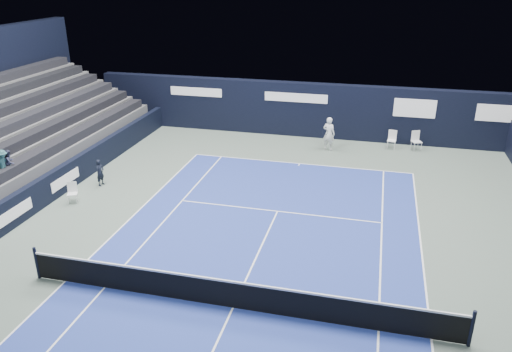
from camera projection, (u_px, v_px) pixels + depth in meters
The scene contains 11 objects.
ground at pixel (250, 271), 16.21m from camera, with size 48.00×48.00×0.00m, color #505F55.
court_surface at pixel (233, 308), 14.42m from camera, with size 10.97×23.77×0.01m, color navy.
folding_chair_back_a at pixel (392, 136), 26.99m from camera, with size 0.49×0.52×1.00m.
folding_chair_back_b at pixel (416, 139), 26.74m from camera, with size 0.61×0.60×1.05m.
line_judge_chair at pixel (72, 191), 20.77m from camera, with size 0.51×0.51×0.89m.
line_judge at pixel (100, 172), 22.37m from camera, with size 0.45×0.29×1.23m, color black.
court_markings at pixel (233, 308), 14.41m from camera, with size 11.03×23.83×0.00m.
tennis_net at pixel (232, 294), 14.22m from camera, with size 12.90×0.10×1.10m.
back_sponsor_wall at pixel (314, 110), 28.59m from camera, with size 26.00×0.63×3.10m.
side_barrier_left at pixel (62, 180), 21.65m from camera, with size 0.33×22.00×1.20m.
tennis_player at pixel (329, 134), 26.64m from camera, with size 0.76×0.92×1.82m.
Camera 1 is at (3.50, -11.31, 9.10)m, focal length 35.00 mm.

